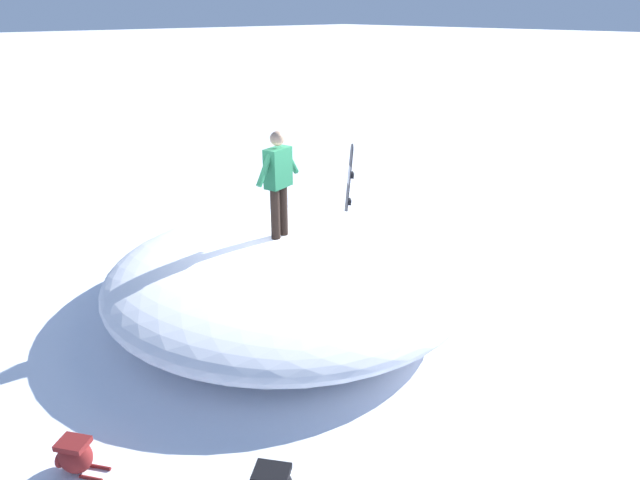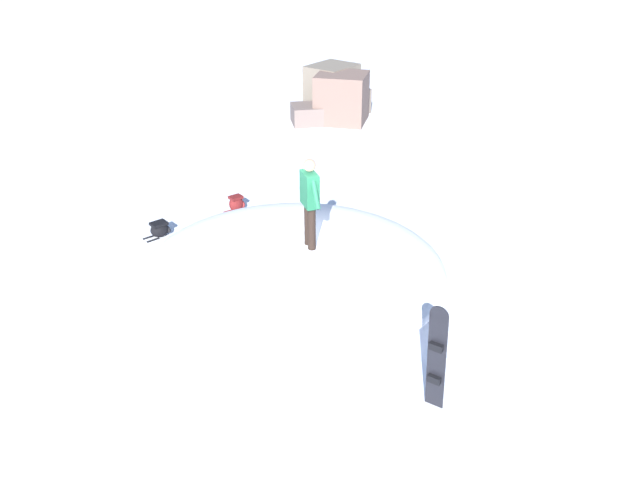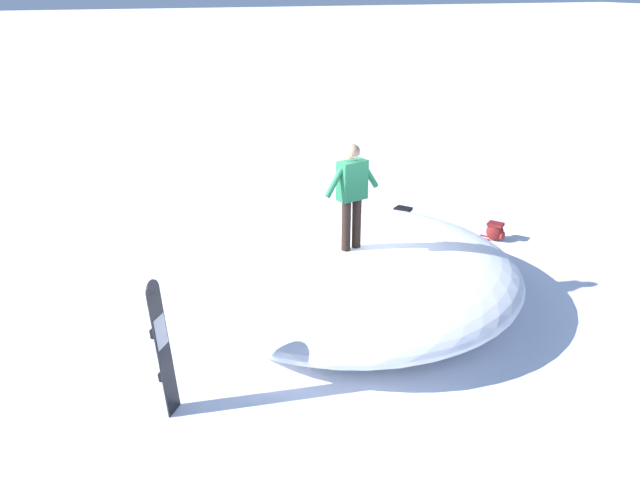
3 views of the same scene
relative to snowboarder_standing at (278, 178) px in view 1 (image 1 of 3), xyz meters
The scene contains 5 objects.
ground 1.96m from the snowboarder_standing, 147.19° to the left, with size 240.00×240.00×0.00m, color white.
snow_mound 1.48m from the snowboarder_standing, 161.29° to the left, with size 5.47×5.49×1.03m, color white.
snowboarder_standing is the anchor object (origin of this frame).
snowboard_primary_upright 3.63m from the snowboarder_standing, 62.97° to the right, with size 0.31×0.28×1.74m.
backpack_far 4.51m from the snowboarder_standing, 111.77° to the left, with size 0.54×0.47×0.38m.
Camera 1 is at (-6.28, 4.92, 4.29)m, focal length 31.83 mm.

